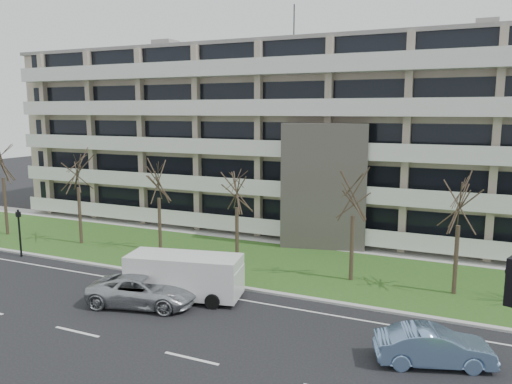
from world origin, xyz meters
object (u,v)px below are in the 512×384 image
at_px(blue_sedan, 434,346).
at_px(pedestrian_signal, 19,227).
at_px(silver_pickup, 143,291).
at_px(white_van, 186,273).

xyz_separation_m(blue_sedan, pedestrian_signal, (-27.00, 3.99, 1.35)).
distance_m(blue_sedan, pedestrian_signal, 27.33).
height_order(silver_pickup, white_van, white_van).
bearing_deg(pedestrian_signal, blue_sedan, 7.58).
height_order(silver_pickup, pedestrian_signal, pedestrian_signal).
bearing_deg(silver_pickup, white_van, -53.60).
xyz_separation_m(silver_pickup, white_van, (1.49, 1.75, 0.63)).
height_order(blue_sedan, pedestrian_signal, pedestrian_signal).
distance_m(silver_pickup, white_van, 2.38).
relative_size(silver_pickup, blue_sedan, 1.23).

